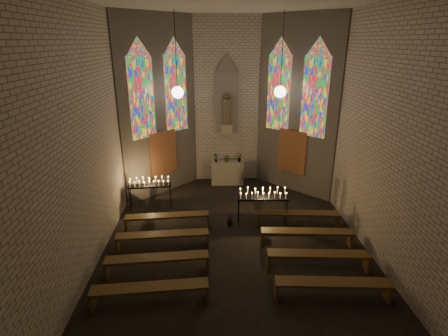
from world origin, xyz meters
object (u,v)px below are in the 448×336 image
at_px(votive_stand_right, 263,195).
at_px(altar, 227,173).
at_px(aisle_flower_pot, 230,220).
at_px(votive_stand_left, 149,184).

bearing_deg(votive_stand_right, altar, 107.05).
xyz_separation_m(altar, aisle_flower_pot, (-0.09, -3.80, -0.31)).
xyz_separation_m(votive_stand_left, votive_stand_right, (4.03, -1.39, 0.09)).
distance_m(altar, votive_stand_left, 3.84).
distance_m(altar, aisle_flower_pot, 3.81).
bearing_deg(aisle_flower_pot, votive_stand_left, 153.55).
bearing_deg(aisle_flower_pot, altar, 88.68).
xyz_separation_m(altar, votive_stand_right, (1.03, -3.74, 0.59)).
relative_size(aisle_flower_pot, votive_stand_left, 0.24).
relative_size(altar, aisle_flower_pot, 3.62).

